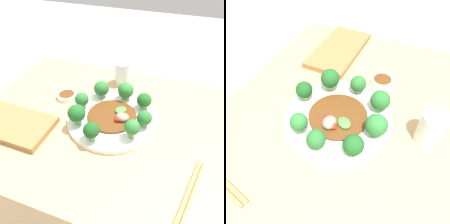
{
  "view_description": "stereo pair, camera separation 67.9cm",
  "coord_description": "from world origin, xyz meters",
  "views": [
    {
      "loc": [
        0.2,
        -0.49,
        1.27
      ],
      "look_at": [
        0.02,
        0.01,
        0.81
      ],
      "focal_mm": 35.0,
      "sensor_mm": 36.0,
      "label": 1
    },
    {
      "loc": [
        0.37,
        0.16,
        1.25
      ],
      "look_at": [
        0.02,
        0.01,
        0.81
      ],
      "focal_mm": 35.0,
      "sensor_mm": 36.0,
      "label": 2
    }
  ],
  "objects": [
    {
      "name": "plate",
      "position": [
        0.02,
        0.01,
        0.78
      ],
      "size": [
        0.29,
        0.29,
        0.02
      ],
      "color": "white",
      "rests_on": "table"
    },
    {
      "name": "stirfry_center",
      "position": [
        0.03,
        0.01,
        0.8
      ],
      "size": [
        0.16,
        0.16,
        0.03
      ],
      "color": "#5B3314",
      "rests_on": "plate"
    },
    {
      "name": "broccoli_southeast",
      "position": [
        0.11,
        -0.06,
        0.83
      ],
      "size": [
        0.05,
        0.05,
        0.06
      ],
      "color": "#70A356",
      "rests_on": "plate"
    },
    {
      "name": "broccoli_southwest",
      "position": [
        -0.07,
        -0.06,
        0.83
      ],
      "size": [
        0.06,
        0.06,
        0.07
      ],
      "color": "#70A356",
      "rests_on": "plate"
    },
    {
      "name": "table",
      "position": [
        0.0,
        0.0,
        0.39
      ],
      "size": [
        0.88,
        0.66,
        0.78
      ],
      "color": "tan",
      "rests_on": "ground_plane"
    },
    {
      "name": "sauce_dish",
      "position": [
        -0.18,
        0.07,
        0.78
      ],
      "size": [
        0.08,
        0.08,
        0.02
      ],
      "color": "white",
      "rests_on": "table"
    },
    {
      "name": "broccoli_east",
      "position": [
        0.13,
        -0.0,
        0.82
      ],
      "size": [
        0.05,
        0.05,
        0.06
      ],
      "color": "#7AAD5B",
      "rests_on": "plate"
    },
    {
      "name": "broccoli_south",
      "position": [
        0.0,
        -0.11,
        0.83
      ],
      "size": [
        0.05,
        0.05,
        0.06
      ],
      "color": "#89B76B",
      "rests_on": "plate"
    },
    {
      "name": "chopsticks",
      "position": [
        0.29,
        -0.17,
        0.78
      ],
      "size": [
        0.06,
        0.21,
        0.01
      ],
      "color": "#AD7F4C",
      "rests_on": "table"
    },
    {
      "name": "broccoli_west",
      "position": [
        -0.09,
        0.02,
        0.82
      ],
      "size": [
        0.05,
        0.05,
        0.06
      ],
      "color": "#7AAD5B",
      "rests_on": "plate"
    },
    {
      "name": "ground_plane",
      "position": [
        0.0,
        0.0,
        0.0
      ],
      "size": [
        8.0,
        8.0,
        0.0
      ],
      "primitive_type": "plane",
      "color": "#B7B2A8"
    },
    {
      "name": "broccoli_north",
      "position": [
        0.03,
        0.12,
        0.83
      ],
      "size": [
        0.06,
        0.06,
        0.07
      ],
      "color": "#70A356",
      "rests_on": "plate"
    },
    {
      "name": "cutting_board",
      "position": [
        -0.28,
        -0.13,
        0.79
      ],
      "size": [
        0.29,
        0.15,
        0.02
      ],
      "color": "olive",
      "rests_on": "table"
    },
    {
      "name": "broccoli_northwest",
      "position": [
        -0.05,
        0.1,
        0.83
      ],
      "size": [
        0.05,
        0.05,
        0.06
      ],
      "color": "#89B76B",
      "rests_on": "plate"
    },
    {
      "name": "broccoli_northeast",
      "position": [
        0.11,
        0.09,
        0.82
      ],
      "size": [
        0.05,
        0.05,
        0.06
      ],
      "color": "#7AAD5B",
      "rests_on": "plate"
    },
    {
      "name": "drinking_glass",
      "position": [
        -0.02,
        0.24,
        0.82
      ],
      "size": [
        0.06,
        0.06,
        0.09
      ],
      "color": "silver",
      "rests_on": "table"
    }
  ]
}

